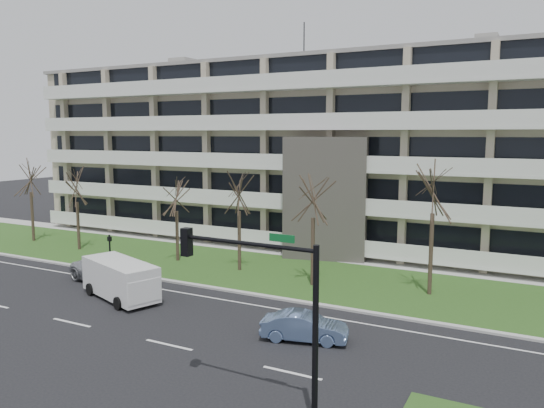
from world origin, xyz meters
The scene contains 17 objects.
ground centered at (0.00, 0.00, 0.00)m, with size 160.00×160.00×0.00m, color black.
grass_verge centered at (0.00, 13.00, 0.03)m, with size 90.00×10.00×0.06m, color #284D19.
curb centered at (0.00, 8.00, 0.06)m, with size 90.00×0.35×0.12m, color #B2B2AD.
sidewalk centered at (0.00, 18.50, 0.04)m, with size 90.00×2.00×0.08m, color #B2B2AD.
lane_edge_line centered at (0.00, 6.50, 0.01)m, with size 90.00×0.12×0.01m, color white.
apartment_building centered at (-0.01, 25.32, 7.61)m, with size 60.50×15.10×18.75m.
silver_pickup centered at (-9.38, 6.14, 0.80)m, with size 2.65×5.74×1.60m, color #B3B6BB.
blue_sedan centered at (5.08, 3.23, 0.64)m, with size 1.35×3.88×1.28m, color #6A87B9.
white_van centered at (-6.54, 4.03, 1.28)m, with size 5.85×3.77×2.13m.
traffic_signal centered at (6.54, -3.11, 3.96)m, with size 5.29×0.45×6.12m.
pedestrian_signal centered at (-10.66, 7.44, 1.73)m, with size 0.30×0.26×2.72m.
tree_0 centered at (-24.66, 12.68, 5.93)m, with size 3.81×3.81×7.62m.
tree_1 centered at (-18.52, 12.04, 5.35)m, with size 3.44×3.44×6.89m.
tree_2 centered at (-9.20, 12.65, 5.11)m, with size 3.29×3.29×6.57m.
tree_3 centered at (-3.79, 12.38, 5.67)m, with size 3.65×3.65×7.30m.
tree_4 centered at (2.01, 11.34, 5.84)m, with size 3.75×3.75×7.51m.
tree_5 centered at (8.73, 12.73, 6.61)m, with size 4.25×4.25×8.49m.
Camera 1 is at (14.30, -17.69, 9.24)m, focal length 35.00 mm.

